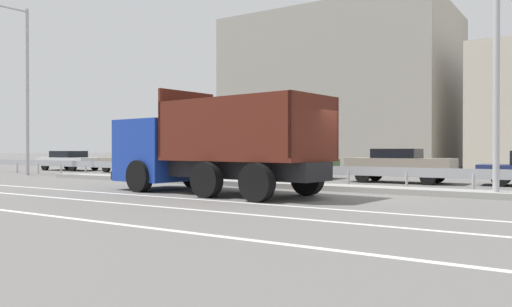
% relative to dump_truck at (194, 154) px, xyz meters
% --- Properties ---
extents(ground_plane, '(320.00, 320.00, 0.00)m').
position_rel_dump_truck_xyz_m(ground_plane, '(4.63, 1.05, -1.25)').
color(ground_plane, '#605E5B').
extents(lane_strip_0, '(57.34, 0.16, 0.01)m').
position_rel_dump_truck_xyz_m(lane_strip_0, '(1.01, -1.90, -1.24)').
color(lane_strip_0, silver).
rests_on(lane_strip_0, ground_plane).
extents(lane_strip_1, '(57.34, 0.16, 0.01)m').
position_rel_dump_truck_xyz_m(lane_strip_1, '(1.01, -3.75, -1.24)').
color(lane_strip_1, silver).
rests_on(lane_strip_1, ground_plane).
extents(lane_strip_2, '(57.34, 0.16, 0.01)m').
position_rel_dump_truck_xyz_m(lane_strip_2, '(1.01, -6.22, -1.24)').
color(lane_strip_2, silver).
rests_on(lane_strip_2, ground_plane).
extents(median_island, '(31.54, 1.10, 0.18)m').
position_rel_dump_truck_xyz_m(median_island, '(4.63, 3.13, -1.16)').
color(median_island, gray).
rests_on(median_island, ground_plane).
extents(median_guardrail, '(57.34, 0.09, 0.78)m').
position_rel_dump_truck_xyz_m(median_guardrail, '(4.63, 4.33, -0.68)').
color(median_guardrail, '#9EA0A5').
rests_on(median_guardrail, ground_plane).
extents(dump_truck, '(7.82, 3.32, 3.32)m').
position_rel_dump_truck_xyz_m(dump_truck, '(0.00, 0.00, 0.00)').
color(dump_truck, '#19389E').
rests_on(dump_truck, ground_plane).
extents(median_road_sign, '(0.85, 0.16, 2.55)m').
position_rel_dump_truck_xyz_m(median_road_sign, '(-4.24, 3.13, 0.14)').
color(median_road_sign, white).
rests_on(median_road_sign, ground_plane).
extents(street_lamp_0, '(0.71, 2.44, 8.94)m').
position_rel_dump_truck_xyz_m(street_lamp_0, '(-14.35, 2.87, 3.73)').
color(street_lamp_0, '#ADADB2').
rests_on(street_lamp_0, ground_plane).
extents(parked_car_0, '(4.50, 2.06, 1.29)m').
position_rel_dump_truck_xyz_m(parked_car_0, '(-17.72, 8.16, -0.58)').
color(parked_car_0, silver).
rests_on(parked_car_0, ground_plane).
extents(parked_car_1, '(4.01, 2.20, 1.28)m').
position_rel_dump_truck_xyz_m(parked_car_1, '(-12.07, 8.37, -0.57)').
color(parked_car_1, gray).
rests_on(parked_car_1, ground_plane).
extents(parked_car_2, '(4.33, 2.22, 1.35)m').
position_rel_dump_truck_xyz_m(parked_car_2, '(-6.44, 8.10, -0.56)').
color(parked_car_2, '#335B33').
rests_on(parked_car_2, ground_plane).
extents(parked_car_3, '(4.11, 2.05, 1.39)m').
position_rel_dump_truck_xyz_m(parked_car_3, '(-1.20, 8.78, -0.53)').
color(parked_car_3, '#335B33').
rests_on(parked_car_3, ground_plane).
extents(parked_car_4, '(4.31, 1.82, 1.42)m').
position_rel_dump_truck_xyz_m(parked_car_4, '(4.27, 8.07, -0.51)').
color(parked_car_4, gray).
rests_on(parked_car_4, ground_plane).
extents(background_building_0, '(17.80, 12.00, 12.43)m').
position_rel_dump_truck_xyz_m(background_building_0, '(-6.54, 26.96, 4.97)').
color(background_building_0, gray).
rests_on(background_building_0, ground_plane).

